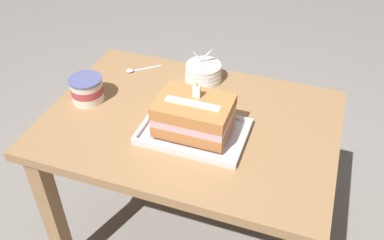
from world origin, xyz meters
The scene contains 7 objects.
ground_plane centered at (0.00, 0.00, 0.00)m, with size 8.00×8.00×0.00m, color gray.
dining_table centered at (0.00, 0.00, 0.59)m, with size 1.03×0.73×0.70m.
foil_tray centered at (0.04, -0.07, 0.70)m, with size 0.36×0.24×0.02m.
birthday_cake centered at (0.04, -0.07, 0.78)m, with size 0.24×0.18×0.17m.
bowl_stack centered at (-0.04, 0.26, 0.73)m, with size 0.15×0.15×0.14m.
ice_cream_tub centered at (-0.40, -0.01, 0.74)m, with size 0.12×0.12×0.09m.
serving_spoon_near_tray centered at (-0.33, 0.23, 0.70)m, with size 0.13×0.11×0.01m.
Camera 1 is at (0.39, -1.10, 1.63)m, focal length 39.32 mm.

